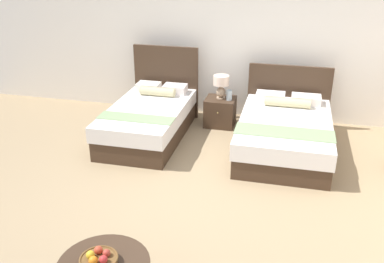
% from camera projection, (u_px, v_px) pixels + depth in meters
% --- Properties ---
extents(ground_plane, '(10.15, 9.63, 0.02)m').
position_uv_depth(ground_plane, '(191.00, 195.00, 5.64)').
color(ground_plane, '#99805E').
extents(wall_back, '(10.15, 0.12, 2.74)m').
position_uv_depth(wall_back, '(230.00, 42.00, 7.76)').
color(wall_back, white).
rests_on(wall_back, ground).
extents(bed_near_window, '(1.21, 2.18, 1.33)m').
position_uv_depth(bed_near_window, '(150.00, 118.00, 7.21)').
color(bed_near_window, '#3E2B1D').
rests_on(bed_near_window, ground).
extents(bed_near_corner, '(1.43, 2.20, 1.11)m').
position_uv_depth(bed_near_corner, '(285.00, 132.00, 6.72)').
color(bed_near_corner, '#3E2B1D').
rests_on(bed_near_corner, ground).
extents(nightstand, '(0.52, 0.50, 0.51)m').
position_uv_depth(nightstand, '(220.00, 112.00, 7.66)').
color(nightstand, '#3E2B1D').
rests_on(nightstand, ground).
extents(table_lamp, '(0.28, 0.28, 0.42)m').
position_uv_depth(table_lamp, '(221.00, 84.00, 7.47)').
color(table_lamp, tan).
rests_on(table_lamp, nightstand).
extents(vase, '(0.10, 0.10, 0.18)m').
position_uv_depth(vase, '(229.00, 95.00, 7.45)').
color(vase, '#B0C0C6').
rests_on(vase, nightstand).
extents(fruit_bowl, '(0.35, 0.35, 0.14)m').
position_uv_depth(fruit_bowl, '(99.00, 260.00, 3.78)').
color(fruit_bowl, brown).
rests_on(fruit_bowl, coffee_table).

